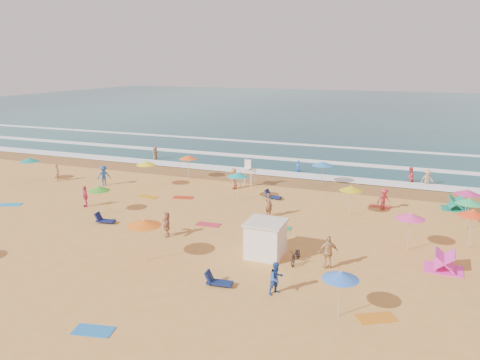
% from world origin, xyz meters
% --- Properties ---
extents(ground, '(220.00, 220.00, 0.00)m').
position_xyz_m(ground, '(0.00, 0.00, 0.00)').
color(ground, gold).
rests_on(ground, ground).
extents(ocean, '(220.00, 140.00, 0.18)m').
position_xyz_m(ocean, '(0.00, 84.00, 0.00)').
color(ocean, '#0C4756').
rests_on(ocean, ground).
extents(wet_sand, '(220.00, 220.00, 0.00)m').
position_xyz_m(wet_sand, '(0.00, 12.50, 0.01)').
color(wet_sand, olive).
rests_on(wet_sand, ground).
extents(surf_foam, '(200.00, 18.70, 0.05)m').
position_xyz_m(surf_foam, '(0.00, 21.32, 0.10)').
color(surf_foam, white).
rests_on(surf_foam, ground).
extents(cabana, '(2.00, 2.00, 2.00)m').
position_xyz_m(cabana, '(6.74, -4.62, 1.00)').
color(cabana, white).
rests_on(cabana, ground).
extents(cabana_roof, '(2.20, 2.20, 0.12)m').
position_xyz_m(cabana_roof, '(6.74, -4.62, 2.06)').
color(cabana_roof, silver).
rests_on(cabana_roof, cabana).
extents(bicycle, '(0.58, 1.67, 0.87)m').
position_xyz_m(bicycle, '(8.64, -4.92, 0.44)').
color(bicycle, black).
rests_on(bicycle, ground).
extents(lifeguard_stand, '(1.20, 1.20, 2.10)m').
position_xyz_m(lifeguard_stand, '(0.41, 9.47, 1.05)').
color(lifeguard_stand, white).
rests_on(lifeguard_stand, ground).
extents(beach_umbrellas, '(42.70, 27.38, 0.76)m').
position_xyz_m(beach_umbrellas, '(2.36, 0.75, 2.09)').
color(beach_umbrellas, blue).
rests_on(beach_umbrellas, ground).
extents(loungers, '(51.17, 19.25, 0.34)m').
position_xyz_m(loungers, '(6.64, -3.24, 0.17)').
color(loungers, '#0D1345').
rests_on(loungers, ground).
extents(towels, '(33.53, 23.42, 0.03)m').
position_xyz_m(towels, '(-1.70, -3.39, 0.01)').
color(towels, red).
rests_on(towels, ground).
extents(popup_tents, '(3.22, 13.59, 1.20)m').
position_xyz_m(popup_tents, '(16.95, 3.12, 0.60)').
color(popup_tents, '#FA37BD').
rests_on(popup_tents, ground).
extents(beachgoers, '(49.71, 28.64, 2.13)m').
position_xyz_m(beachgoers, '(0.95, 4.60, 0.80)').
color(beachgoers, '#A6774C').
rests_on(beachgoers, ground).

